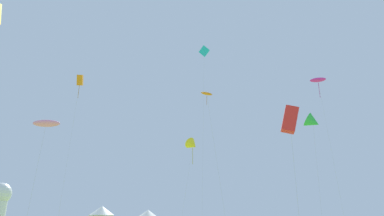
{
  "coord_description": "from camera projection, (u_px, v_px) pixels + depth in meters",
  "views": [
    {
      "loc": [
        0.68,
        -2.97,
        1.7
      ],
      "look_at": [
        0.0,
        32.0,
        13.34
      ],
      "focal_mm": 29.91,
      "sensor_mm": 36.0,
      "label": 1
    }
  ],
  "objects": [
    {
      "name": "kite_green_delta",
      "position": [
        313.0,
        122.0,
        49.95
      ],
      "size": [
        3.45,
        3.46,
        16.88
      ],
      "color": "green",
      "rests_on": "ground"
    },
    {
      "name": "kite_pink_parafoil",
      "position": [
        46.0,
        123.0,
        36.67
      ],
      "size": [
        3.16,
        1.31,
        12.09
      ],
      "color": "pink",
      "rests_on": "ground"
    },
    {
      "name": "kite_cyan_diamond",
      "position": [
        204.0,
        54.0,
        66.77
      ],
      "size": [
        2.33,
        2.38,
        35.39
      ],
      "color": "#1EB7CC",
      "rests_on": "ground"
    },
    {
      "name": "festival_tent_left",
      "position": [
        148.0,
        216.0,
        66.78
      ],
      "size": [
        3.98,
        3.98,
        2.59
      ],
      "color": "white",
      "rests_on": "ground"
    },
    {
      "name": "kite_yellow_delta",
      "position": [
        193.0,
        145.0,
        61.54
      ],
      "size": [
        3.87,
        3.51,
        15.83
      ],
      "color": "yellow",
      "rests_on": "ground"
    },
    {
      "name": "kite_orange_parafoil",
      "position": [
        207.0,
        94.0,
        46.23
      ],
      "size": [
        3.25,
        1.6,
        18.61
      ],
      "color": "orange",
      "rests_on": "ground"
    },
    {
      "name": "kite_red_box",
      "position": [
        290.0,
        120.0,
        27.97
      ],
      "size": [
        1.83,
        2.26,
        10.79
      ],
      "color": "red",
      "rests_on": "ground"
    },
    {
      "name": "festival_tent_center",
      "position": [
        102.0,
        213.0,
        67.09
      ],
      "size": [
        5.14,
        5.14,
        3.34
      ],
      "color": "white",
      "rests_on": "ground"
    },
    {
      "name": "kite_magenta_parafoil",
      "position": [
        318.0,
        80.0,
        65.2
      ],
      "size": [
        3.3,
        1.99,
        28.28
      ],
      "color": "#E02DA3",
      "rests_on": "ground"
    },
    {
      "name": "kite_orange_box",
      "position": [
        80.0,
        80.0,
        52.38
      ],
      "size": [
        1.07,
        2.05,
        23.54
      ],
      "color": "orange",
      "rests_on": "ground"
    }
  ]
}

